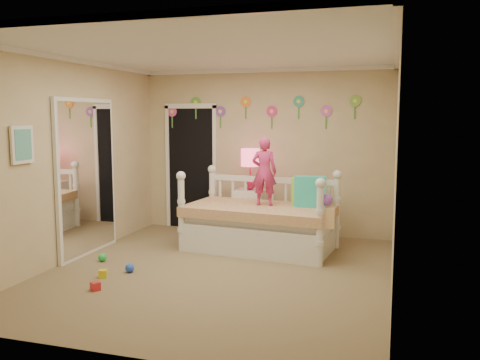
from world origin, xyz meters
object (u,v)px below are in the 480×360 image
(nightstand, at_px, (250,213))
(child, at_px, (264,172))
(daybed, at_px, (260,210))
(table_lamp, at_px, (250,163))

(nightstand, bearing_deg, child, -57.80)
(daybed, height_order, child, child)
(daybed, relative_size, child, 2.18)
(child, bearing_deg, nightstand, -65.09)
(daybed, distance_m, table_lamp, 0.99)
(child, height_order, nightstand, child)
(child, relative_size, table_lamp, 1.50)
(nightstand, relative_size, table_lamp, 1.16)
(table_lamp, bearing_deg, nightstand, 90.00)
(child, bearing_deg, table_lamp, -65.09)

